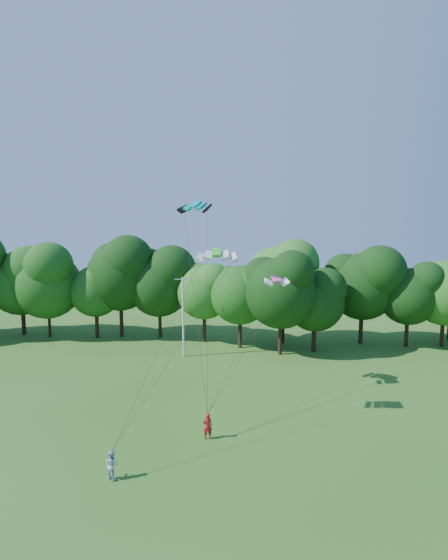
{
  "coord_description": "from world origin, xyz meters",
  "views": [
    {
      "loc": [
        4.42,
        -15.75,
        14.21
      ],
      "look_at": [
        2.38,
        13.0,
        10.67
      ],
      "focal_mm": 28.0,
      "sensor_mm": 36.0,
      "label": 1
    }
  ],
  "objects": [
    {
      "name": "kite_flyer_left",
      "position": [
        1.33,
        12.0,
        0.88
      ],
      "size": [
        0.74,
        0.59,
        1.77
      ],
      "primitive_type": "imported",
      "rotation": [
        0.0,
        0.0,
        3.43
      ],
      "color": "#B1161B",
      "rests_on": "ground"
    },
    {
      "name": "tree_back_center",
      "position": [
        7.29,
        32.01,
        7.9
      ],
      "size": [
        8.7,
        8.7,
        12.65
      ],
      "color": "black",
      "rests_on": "ground"
    },
    {
      "name": "utility_pole",
      "position": [
        -3.33,
        30.48,
        4.5
      ],
      "size": [
        1.73,
        0.45,
        8.79
      ],
      "rotation": [
        0.0,
        0.0,
        0.22
      ],
      "color": "silver",
      "rests_on": "ground"
    },
    {
      "name": "kite_teal",
      "position": [
        -0.43,
        19.91,
        15.98
      ],
      "size": [
        3.0,
        2.25,
        0.67
      ],
      "rotation": [
        0.0,
        0.0,
        -0.43
      ],
      "color": "#05998D",
      "rests_on": "ground"
    },
    {
      "name": "kite_pink",
      "position": [
        6.24,
        20.64,
        9.83
      ],
      "size": [
        2.21,
        1.41,
        0.46
      ],
      "rotation": [
        0.0,
        0.0,
        0.22
      ],
      "color": "#FF46A3",
      "rests_on": "ground"
    },
    {
      "name": "kite_green",
      "position": [
        1.76,
        14.42,
        12.4
      ],
      "size": [
        2.93,
        1.43,
        0.58
      ],
      "rotation": [
        0.0,
        0.0,
        0.05
      ],
      "color": "#2FCC1E",
      "rests_on": "ground"
    },
    {
      "name": "kite_flyer_right",
      "position": [
        -3.55,
        6.94,
        0.83
      ],
      "size": [
        1.02,
        0.97,
        1.67
      ],
      "primitive_type": "imported",
      "rotation": [
        0.0,
        0.0,
        2.57
      ],
      "color": "#A8BEEA",
      "rests_on": "ground"
    }
  ]
}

